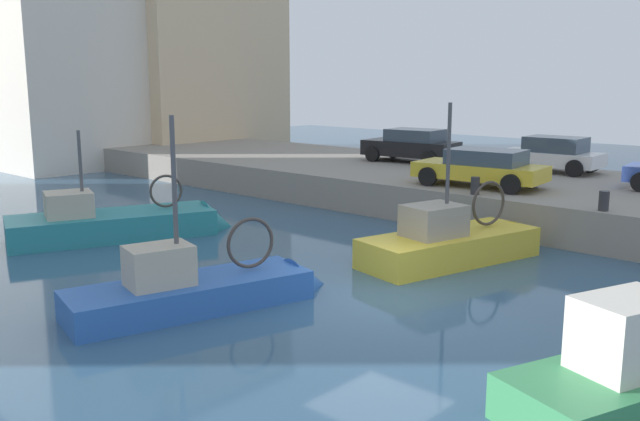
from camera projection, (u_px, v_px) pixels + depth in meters
The scene contains 12 objects.
water_surface at pixel (382, 299), 15.33m from camera, with size 80.00×80.00×0.00m, color #335675.
quay_wall at pixel (589, 203), 23.54m from camera, with size 9.00×56.00×1.20m, color gray.
fishing_boat_yellow at pixel (458, 255), 18.56m from camera, with size 6.10×3.04×5.00m.
fishing_boat_blue at pixel (206, 301), 14.83m from camera, with size 6.13×3.01×4.81m.
fishing_boat_teal at pixel (125, 234), 21.29m from camera, with size 7.02×4.30×4.22m.
parked_car_yellow at pixel (482, 167), 23.17m from camera, with size 2.41×4.44×1.26m.
parked_car_black at pixel (412, 145), 29.94m from camera, with size 2.41×4.20×1.43m.
parked_car_white at pixel (552, 154), 26.83m from camera, with size 2.08×3.87×1.36m.
mooring_bollard_mid at pixel (604, 201), 19.04m from camera, with size 0.28×0.28×0.55m, color #2D2D33.
mooring_bollard_north at pixel (475, 186), 21.70m from camera, with size 0.28×0.28×0.55m, color #2D2D33.
waterfront_building_west at pixel (182, 31), 42.50m from camera, with size 10.10×9.28×15.10m.
waterfront_building_west_mid at pixel (71, 23), 38.18m from camera, with size 9.96×9.15×15.43m.
Camera 1 is at (-11.74, -8.93, 4.82)m, focal length 38.94 mm.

